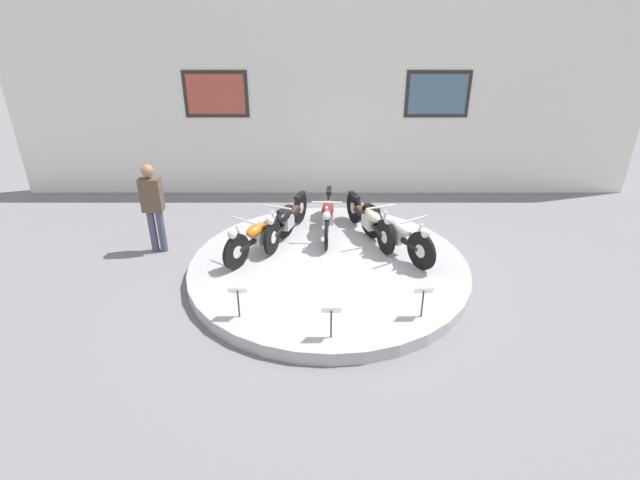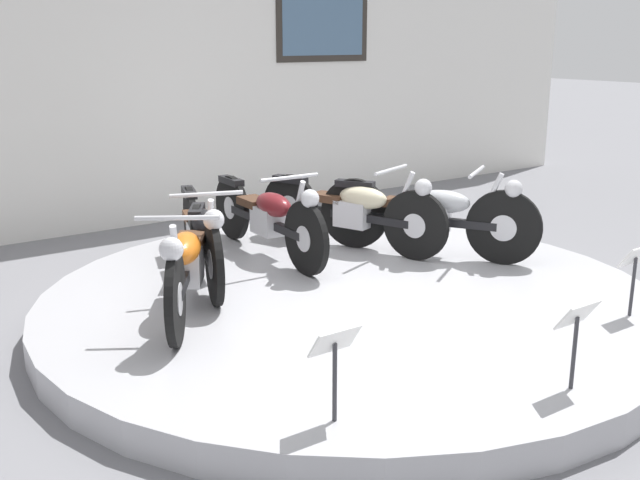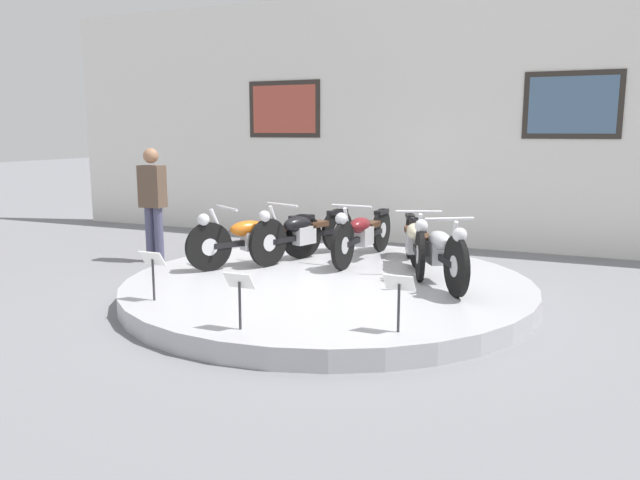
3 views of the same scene
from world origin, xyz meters
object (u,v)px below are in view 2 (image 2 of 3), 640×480
Objects in this scene: motorcycle_black at (201,233)px; info_placard_front_left at (335,354)px; motorcycle_cream at (354,209)px; motorcycle_silver at (431,213)px; info_placard_front_right at (635,265)px; motorcycle_maroon at (268,215)px; motorcycle_orange at (187,260)px; info_placard_front_centre at (577,326)px.

motorcycle_black is 3.66× the size of info_placard_front_left.
info_placard_front_left is at bearing -129.57° from motorcycle_cream.
motorcycle_cream reaches higher than info_placard_front_left.
motorcycle_silver is 3.37× the size of info_placard_front_right.
motorcycle_black is 0.80m from motorcycle_maroon.
info_placard_front_right is at bearing -64.64° from motorcycle_maroon.
motorcycle_black reaches higher than info_placard_front_right.
motorcycle_silver is at bearing -55.33° from motorcycle_cream.
motorcycle_maroon is at bearing 115.36° from info_placard_front_right.
motorcycle_cream is (1.94, 0.59, 0.00)m from motorcycle_orange.
motorcycle_maroon is at bearing 16.83° from motorcycle_black.
motorcycle_black is at bearing -163.17° from motorcycle_maroon.
motorcycle_maroon is at bearing 64.71° from info_placard_front_left.
motorcycle_cream reaches higher than info_placard_front_centre.
motorcycle_maroon reaches higher than info_placard_front_right.
motorcycle_black is at bearing 55.20° from motorcycle_orange.
motorcycle_black is at bearing 163.21° from motorcycle_silver.
motorcycle_orange is at bearing 116.42° from info_placard_front_centre.
motorcycle_cream is 2.54m from info_placard_front_right.
motorcycle_orange is 2.35m from motorcycle_silver.
motorcycle_silver is 3.37× the size of info_placard_front_left.
motorcycle_silver is (0.40, -0.59, 0.01)m from motorcycle_cream.
motorcycle_orange is at bearing -163.17° from motorcycle_cream.
info_placard_front_left is (-2.46, -1.90, -0.02)m from motorcycle_silver.
motorcycle_cream is (1.53, 0.00, 0.00)m from motorcycle_black.
info_placard_front_right is (2.46, -1.89, -0.00)m from motorcycle_orange.
motorcycle_cream is at bearing -16.70° from motorcycle_maroon.
info_placard_front_centre is at bearing -104.58° from motorcycle_cream.
motorcycle_maroon reaches higher than motorcycle_orange.
info_placard_front_centre is (0.00, -3.18, -0.01)m from motorcycle_maroon.
motorcycle_cream is 3.64× the size of info_placard_front_centre.
motorcycle_black is 3.66× the size of info_placard_front_centre.
info_placard_front_right is at bearing -86.63° from motorcycle_silver.
motorcycle_silver is 1.90m from info_placard_front_right.
info_placard_front_right is (1.29, -2.71, -0.01)m from motorcycle_maroon.
motorcycle_maroon is 0.80m from motorcycle_cream.
motorcycle_black is 2.02m from motorcycle_silver.
info_placard_front_centre is (1.17, -2.36, -0.00)m from motorcycle_orange.
info_placard_front_centre is at bearing -116.37° from motorcycle_silver.
motorcycle_cream reaches higher than motorcycle_black.
info_placard_front_right is at bearing -78.24° from motorcycle_cream.
motorcycle_orange reaches higher than info_placard_front_centre.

